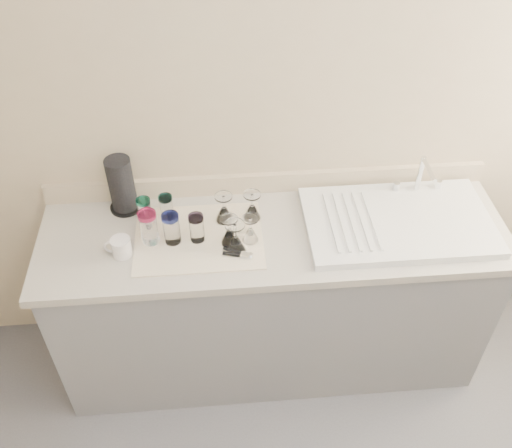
{
  "coord_description": "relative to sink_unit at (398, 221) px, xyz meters",
  "views": [
    {
      "loc": [
        -0.23,
        -0.6,
        2.62
      ],
      "look_at": [
        -0.08,
        1.15,
        1.0
      ],
      "focal_mm": 40.0,
      "sensor_mm": 36.0,
      "label": 1
    }
  ],
  "objects": [
    {
      "name": "tumbler_teal",
      "position": [
        -1.11,
        0.11,
        0.05
      ],
      "size": [
        0.06,
        0.06,
        0.12
      ],
      "color": "white",
      "rests_on": "dish_towel"
    },
    {
      "name": "goblet_back_right",
      "position": [
        -0.64,
        0.09,
        0.03
      ],
      "size": [
        0.08,
        0.08,
        0.14
      ],
      "color": "white",
      "rests_on": "dish_towel"
    },
    {
      "name": "room_envelope",
      "position": [
        -0.55,
        -1.2,
        0.64
      ],
      "size": [
        3.54,
        3.5,
        2.52
      ],
      "color": "#55545A",
      "rests_on": "ground"
    },
    {
      "name": "tumbler_magenta",
      "position": [
        -1.09,
        -0.02,
        0.07
      ],
      "size": [
        0.08,
        0.08,
        0.16
      ],
      "color": "white",
      "rests_on": "dish_towel"
    },
    {
      "name": "white_mug",
      "position": [
        -1.2,
        -0.08,
        0.02
      ],
      "size": [
        0.12,
        0.09,
        0.09
      ],
      "color": "white",
      "rests_on": "counter_unit"
    },
    {
      "name": "dish_towel",
      "position": [
        -0.88,
        -0.01,
        -0.02
      ],
      "size": [
        0.55,
        0.42,
        0.01
      ],
      "primitive_type": "cube",
      "color": "white",
      "rests_on": "counter_unit"
    },
    {
      "name": "goblet_extra",
      "position": [
        -0.73,
        -0.11,
        0.04
      ],
      "size": [
        0.08,
        0.08,
        0.15
      ],
      "color": "white",
      "rests_on": "dish_towel"
    },
    {
      "name": "goblet_front_right",
      "position": [
        -0.66,
        -0.05,
        0.03
      ],
      "size": [
        0.07,
        0.07,
        0.13
      ],
      "color": "white",
      "rests_on": "dish_towel"
    },
    {
      "name": "counter_unit",
      "position": [
        -0.55,
        -0.0,
        -0.47
      ],
      "size": [
        2.06,
        0.62,
        0.9
      ],
      "color": "slate",
      "rests_on": "ground"
    },
    {
      "name": "tumbler_blue",
      "position": [
        -0.99,
        -0.03,
        0.06
      ],
      "size": [
        0.07,
        0.07,
        0.15
      ],
      "color": "white",
      "rests_on": "dish_towel"
    },
    {
      "name": "tumbler_cyan",
      "position": [
        -1.02,
        0.12,
        0.05
      ],
      "size": [
        0.06,
        0.06,
        0.12
      ],
      "color": "white",
      "rests_on": "dish_towel"
    },
    {
      "name": "tumbler_lavender",
      "position": [
        -0.89,
        -0.03,
        0.06
      ],
      "size": [
        0.07,
        0.07,
        0.13
      ],
      "color": "white",
      "rests_on": "dish_towel"
    },
    {
      "name": "can_opener",
      "position": [
        -0.72,
        -0.14,
        -0.0
      ],
      "size": [
        0.13,
        0.08,
        0.02
      ],
      "color": "silver",
      "rests_on": "dish_towel"
    },
    {
      "name": "sink_unit",
      "position": [
        0.0,
        0.0,
        0.0
      ],
      "size": [
        0.82,
        0.5,
        0.22
      ],
      "color": "white",
      "rests_on": "counter_unit"
    },
    {
      "name": "goblet_front_left",
      "position": [
        -0.75,
        -0.06,
        0.03
      ],
      "size": [
        0.08,
        0.08,
        0.14
      ],
      "color": "white",
      "rests_on": "dish_towel"
    },
    {
      "name": "goblet_back_left",
      "position": [
        -0.77,
        0.09,
        0.04
      ],
      "size": [
        0.08,
        0.08,
        0.14
      ],
      "color": "white",
      "rests_on": "dish_towel"
    },
    {
      "name": "paper_towel_roll",
      "position": [
        -1.21,
        0.22,
        0.11
      ],
      "size": [
        0.14,
        0.14,
        0.27
      ],
      "color": "black",
      "rests_on": "counter_unit"
    }
  ]
}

